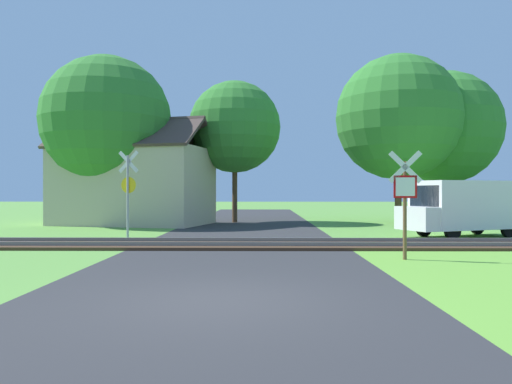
# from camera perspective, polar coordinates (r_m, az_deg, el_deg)

# --- Properties ---
(ground_plane) EXTENTS (160.00, 160.00, 0.00)m
(ground_plane) POSITION_cam_1_polar(r_m,az_deg,el_deg) (8.48, -4.30, -12.34)
(ground_plane) COLOR #5B933D
(road_asphalt) EXTENTS (6.96, 80.00, 0.01)m
(road_asphalt) POSITION_cam_1_polar(r_m,az_deg,el_deg) (10.43, -3.32, -9.97)
(road_asphalt) COLOR #2D2D30
(road_asphalt) RESTS_ON ground
(rail_track) EXTENTS (60.00, 2.60, 0.22)m
(rail_track) POSITION_cam_1_polar(r_m,az_deg,el_deg) (16.59, -1.78, -6.03)
(rail_track) COLOR #422D1E
(rail_track) RESTS_ON ground
(stop_sign_near) EXTENTS (0.87, 0.19, 2.91)m
(stop_sign_near) POSITION_cam_1_polar(r_m,az_deg,el_deg) (13.82, 16.66, -0.42)
(stop_sign_near) COLOR brown
(stop_sign_near) RESTS_ON ground
(crossing_sign_far) EXTENTS (0.85, 0.27, 3.42)m
(crossing_sign_far) POSITION_cam_1_polar(r_m,az_deg,el_deg) (20.19, -14.42, 0.57)
(crossing_sign_far) COLOR #9E9EA5
(crossing_sign_far) RESTS_ON ground
(house) EXTENTS (9.29, 7.01, 5.87)m
(house) POSITION_cam_1_polar(r_m,az_deg,el_deg) (28.44, -13.76, 0.91)
(house) COLOR #C6B293
(house) RESTS_ON ground
(tree_left) EXTENTS (7.04, 7.04, 9.20)m
(tree_left) POSITION_cam_1_polar(r_m,az_deg,el_deg) (28.64, -16.72, 7.81)
(tree_left) COLOR #513823
(tree_left) RESTS_ON ground
(tree_right) EXTENTS (7.02, 7.02, 9.52)m
(tree_right) POSITION_cam_1_polar(r_m,az_deg,el_deg) (29.53, 15.94, 8.20)
(tree_right) COLOR #513823
(tree_right) RESTS_ON ground
(tree_center) EXTENTS (5.37, 5.37, 8.29)m
(tree_center) POSITION_cam_1_polar(r_m,az_deg,el_deg) (29.51, -2.44, 7.41)
(tree_center) COLOR #513823
(tree_center) RESTS_ON ground
(tree_far) EXTENTS (6.81, 6.81, 9.09)m
(tree_far) POSITION_cam_1_polar(r_m,az_deg,el_deg) (32.53, 20.70, 6.86)
(tree_far) COLOR #513823
(tree_far) RESTS_ON ground
(mail_truck) EXTENTS (5.23, 3.62, 2.24)m
(mail_truck) POSITION_cam_1_polar(r_m,az_deg,el_deg) (21.50, 22.53, -1.49)
(mail_truck) COLOR white
(mail_truck) RESTS_ON ground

